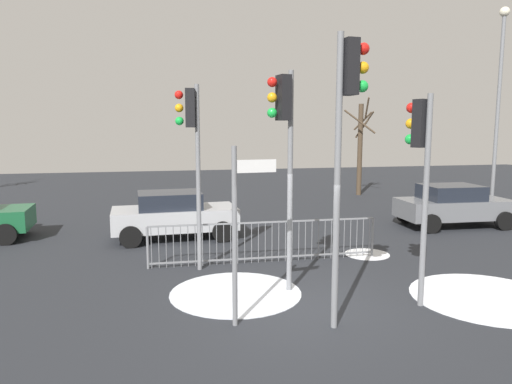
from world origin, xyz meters
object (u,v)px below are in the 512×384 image
at_px(traffic_light_rear_left, 191,136).
at_px(car_grey_trailing, 453,205).
at_px(bare_tree_centre, 360,146).
at_px(direction_sign_post, 238,227).
at_px(traffic_light_mid_right, 346,116).
at_px(street_lamp, 499,94).
at_px(traffic_light_mid_left, 284,132).
at_px(car_silver_near, 174,214).
at_px(traffic_light_foreground_right, 421,152).

height_order(traffic_light_rear_left, car_grey_trailing, traffic_light_rear_left).
xyz_separation_m(car_grey_trailing, bare_tree_centre, (0.13, 7.99, 1.78)).
bearing_deg(direction_sign_post, traffic_light_mid_right, -19.47).
height_order(traffic_light_rear_left, street_lamp, street_lamp).
relative_size(traffic_light_mid_right, street_lamp, 0.63).
xyz_separation_m(traffic_light_mid_left, car_grey_trailing, (7.58, 5.11, -2.59)).
distance_m(direction_sign_post, car_silver_near, 6.96).
bearing_deg(bare_tree_centre, traffic_light_rear_left, -130.20).
bearing_deg(traffic_light_mid_left, traffic_light_foreground_right, -126.58).
bearing_deg(car_silver_near, traffic_light_mid_right, -72.96).
bearing_deg(traffic_light_foreground_right, traffic_light_mid_left, 132.27).
height_order(traffic_light_mid_left, traffic_light_mid_right, traffic_light_mid_right).
bearing_deg(car_grey_trailing, traffic_light_rear_left, -158.85).
xyz_separation_m(traffic_light_foreground_right, traffic_light_mid_right, (-1.84, -0.72, 0.64)).
bearing_deg(traffic_light_mid_right, traffic_light_mid_left, -169.48).
bearing_deg(direction_sign_post, bare_tree_centre, 53.14).
xyz_separation_m(traffic_light_rear_left, traffic_light_mid_left, (1.72, -1.94, 0.10)).
bearing_deg(traffic_light_mid_left, car_grey_trailing, -65.93).
bearing_deg(street_lamp, traffic_light_foreground_right, -135.82).
relative_size(traffic_light_mid_right, car_grey_trailing, 1.29).
height_order(traffic_light_mid_left, direction_sign_post, traffic_light_mid_left).
relative_size(traffic_light_mid_left, car_silver_near, 1.19).
relative_size(traffic_light_rear_left, bare_tree_centre, 0.90).
bearing_deg(traffic_light_mid_left, traffic_light_rear_left, 31.72).
xyz_separation_m(car_grey_trailing, car_silver_near, (-9.63, 0.26, 0.00)).
height_order(direction_sign_post, street_lamp, street_lamp).
xyz_separation_m(car_silver_near, street_lamp, (12.24, 1.05, 3.95)).
height_order(traffic_light_foreground_right, traffic_light_rear_left, traffic_light_rear_left).
bearing_deg(traffic_light_rear_left, direction_sign_post, -167.65).
bearing_deg(traffic_light_mid_right, direction_sign_post, -108.95).
relative_size(traffic_light_foreground_right, traffic_light_mid_left, 0.89).
distance_m(traffic_light_rear_left, street_lamp, 12.80).
bearing_deg(traffic_light_mid_left, traffic_light_mid_right, -174.56).
relative_size(traffic_light_mid_left, street_lamp, 0.58).
height_order(traffic_light_mid_right, street_lamp, street_lamp).
distance_m(traffic_light_rear_left, car_silver_near, 4.25).
distance_m(traffic_light_foreground_right, car_grey_trailing, 8.47).
height_order(car_grey_trailing, car_silver_near, same).
bearing_deg(car_grey_trailing, direction_sign_post, -140.88).
relative_size(traffic_light_foreground_right, traffic_light_mid_right, 0.82).
distance_m(traffic_light_foreground_right, street_lamp, 11.04).
height_order(traffic_light_foreground_right, street_lamp, street_lamp).
distance_m(traffic_light_mid_right, car_silver_near, 8.23).
bearing_deg(traffic_light_rear_left, car_grey_trailing, -67.20).
height_order(direction_sign_post, car_silver_near, direction_sign_post).
distance_m(traffic_light_foreground_right, traffic_light_mid_left, 2.67).
relative_size(traffic_light_mid_left, bare_tree_centre, 0.93).
height_order(traffic_light_mid_left, car_grey_trailing, traffic_light_mid_left).
bearing_deg(street_lamp, car_silver_near, -175.11).
relative_size(car_silver_near, street_lamp, 0.49).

